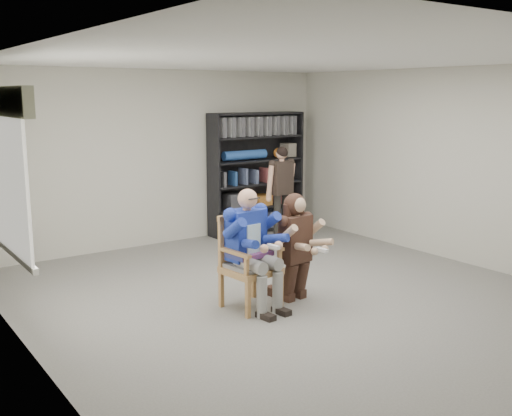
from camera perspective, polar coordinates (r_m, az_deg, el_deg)
room_shell at (r=6.86m, az=4.26°, el=2.28°), size 6.00×7.00×2.80m
floor at (r=7.20m, az=4.10°, el=-8.80°), size 6.00×7.00×0.01m
window_left at (r=6.43m, az=-22.69°, el=2.97°), size 0.16×2.00×1.75m
armchair at (r=6.81m, az=-0.50°, el=-5.20°), size 0.68×0.66×1.07m
seated_man at (r=6.77m, az=-0.50°, el=-3.90°), size 0.68×0.89×1.39m
kneeling_woman at (r=7.03m, az=3.96°, el=-3.86°), size 0.62×0.91×1.27m
bookshelf at (r=10.52m, az=0.05°, el=3.36°), size 1.80×0.38×2.10m
standing_man at (r=9.60m, az=2.43°, el=1.14°), size 0.51×0.30×1.60m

